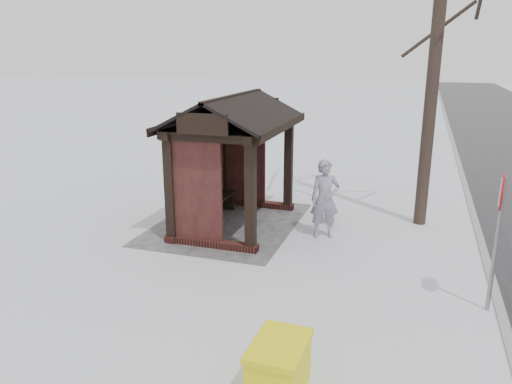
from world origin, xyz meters
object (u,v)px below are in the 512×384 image
(road_sign, at_px, (499,213))
(grit_bin, at_px, (279,368))
(bus_shelter, at_px, (228,135))
(pedestrian, at_px, (325,199))
(dog, at_px, (327,211))

(road_sign, bearing_deg, grit_bin, -32.54)
(bus_shelter, xyz_separation_m, pedestrian, (0.12, 2.32, -1.29))
(dog, height_order, grit_bin, grit_bin)
(grit_bin, relative_size, road_sign, 0.41)
(bus_shelter, relative_size, grit_bin, 3.84)
(pedestrian, distance_m, dog, 1.13)
(pedestrian, bearing_deg, road_sign, -59.18)
(dog, distance_m, grit_bin, 6.46)
(pedestrian, xyz_separation_m, road_sign, (2.44, 3.12, 0.76))
(bus_shelter, xyz_separation_m, road_sign, (2.56, 5.44, -0.53))
(road_sign, bearing_deg, dog, -128.16)
(pedestrian, relative_size, dog, 2.60)
(road_sign, bearing_deg, pedestrian, -119.63)
(pedestrian, xyz_separation_m, dog, (-0.96, -0.10, -0.59))
(dog, relative_size, grit_bin, 0.72)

